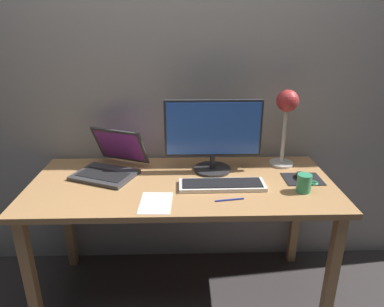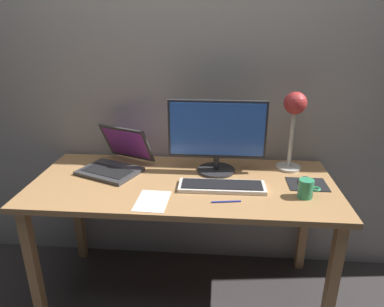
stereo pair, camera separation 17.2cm
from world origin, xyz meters
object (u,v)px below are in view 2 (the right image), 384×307
at_px(keyboard_main, 222,186).
at_px(mouse, 307,181).
at_px(desk_lamp, 294,114).
at_px(monitor, 217,134).
at_px(pen, 226,202).
at_px(laptop, 118,158).
at_px(coffee_mug, 306,189).

distance_m(keyboard_main, mouse, 0.45).
relative_size(desk_lamp, mouse, 4.65).
distance_m(monitor, desk_lamp, 0.43).
bearing_deg(mouse, monitor, 165.05).
bearing_deg(mouse, pen, -151.37).
xyz_separation_m(keyboard_main, laptop, (-0.60, 0.21, 0.05)).
relative_size(mouse, coffee_mug, 0.90).
distance_m(monitor, mouse, 0.53).
bearing_deg(monitor, pen, -81.36).
xyz_separation_m(mouse, pen, (-0.42, -0.23, -0.02)).
distance_m(mouse, pen, 0.48).
relative_size(keyboard_main, desk_lamp, 0.99).
bearing_deg(keyboard_main, desk_lamp, 36.73).
bearing_deg(desk_lamp, pen, -130.09).
bearing_deg(monitor, mouse, -14.95).
distance_m(coffee_mug, pen, 0.39).
relative_size(laptop, desk_lamp, 0.98).
height_order(monitor, coffee_mug, monitor).
relative_size(mouse, pen, 0.69).
relative_size(monitor, keyboard_main, 1.20).
bearing_deg(laptop, monitor, -0.48).
bearing_deg(desk_lamp, laptop, -175.84).
distance_m(mouse, coffee_mug, 0.15).
height_order(keyboard_main, pen, keyboard_main).
bearing_deg(monitor, laptop, 179.52).
bearing_deg(keyboard_main, pen, -82.05).
height_order(keyboard_main, mouse, mouse).
distance_m(laptop, mouse, 1.05).
distance_m(monitor, keyboard_main, 0.30).
bearing_deg(coffee_mug, laptop, 164.50).
xyz_separation_m(laptop, coffee_mug, (1.00, -0.28, -0.02)).
distance_m(monitor, laptop, 0.59).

